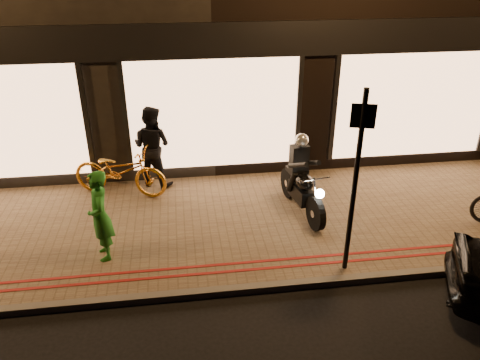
% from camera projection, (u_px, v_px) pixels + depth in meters
% --- Properties ---
extents(ground, '(90.00, 90.00, 0.00)m').
position_uv_depth(ground, '(239.00, 295.00, 7.23)').
color(ground, black).
rests_on(ground, ground).
extents(sidewalk, '(50.00, 4.00, 0.12)m').
position_uv_depth(sidewalk, '(225.00, 224.00, 8.98)').
color(sidewalk, '#756348').
rests_on(sidewalk, ground).
extents(kerb_stone, '(50.00, 0.14, 0.12)m').
position_uv_depth(kerb_stone, '(239.00, 290.00, 7.25)').
color(kerb_stone, '#59544C').
rests_on(kerb_stone, ground).
extents(red_kerb_lines, '(50.00, 0.26, 0.01)m').
position_uv_depth(red_kerb_lines, '(234.00, 267.00, 7.67)').
color(red_kerb_lines, maroon).
rests_on(red_kerb_lines, sidewalk).
extents(motorcycle, '(0.66, 1.94, 1.59)m').
position_uv_depth(motorcycle, '(302.00, 183.00, 9.04)').
color(motorcycle, black).
rests_on(motorcycle, sidewalk).
extents(sign_post, '(0.34, 0.13, 3.00)m').
position_uv_depth(sign_post, '(356.00, 176.00, 6.92)').
color(sign_post, black).
rests_on(sign_post, sidewalk).
extents(bicycle_gold, '(2.14, 1.33, 1.06)m').
position_uv_depth(bicycle_gold, '(120.00, 171.00, 9.71)').
color(bicycle_gold, orange).
rests_on(bicycle_gold, sidewalk).
extents(person_green, '(0.51, 0.65, 1.57)m').
position_uv_depth(person_green, '(100.00, 216.00, 7.60)').
color(person_green, '#1F721E').
rests_on(person_green, sidewalk).
extents(person_dark, '(1.08, 1.00, 1.77)m').
position_uv_depth(person_dark, '(152.00, 146.00, 9.98)').
color(person_dark, black).
rests_on(person_dark, sidewalk).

